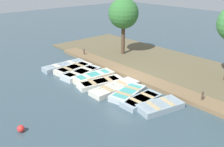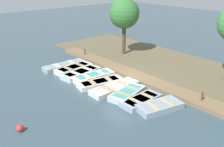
% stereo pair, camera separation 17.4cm
% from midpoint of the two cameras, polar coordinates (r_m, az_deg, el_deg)
% --- Properties ---
extents(ground_plane, '(80.00, 80.00, 0.00)m').
position_cam_midpoint_polar(ground_plane, '(18.02, 2.73, -1.94)').
color(ground_plane, '#384C56').
extents(shore_bank, '(8.00, 24.00, 0.12)m').
position_cam_midpoint_polar(shore_bank, '(21.52, 12.45, 1.78)').
color(shore_bank, brown).
rests_on(shore_bank, ground_plane).
extents(dock_walkway, '(1.37, 18.04, 0.27)m').
position_cam_midpoint_polar(dock_walkway, '(18.83, 5.64, -0.50)').
color(dock_walkway, brown).
rests_on(dock_walkway, ground_plane).
extents(rowboat_0, '(3.58, 1.12, 0.39)m').
position_cam_midpoint_polar(rowboat_0, '(20.98, -10.58, 1.78)').
color(rowboat_0, '#8C9EA8').
rests_on(rowboat_0, ground_plane).
extents(rowboat_1, '(3.18, 1.44, 0.40)m').
position_cam_midpoint_polar(rowboat_1, '(20.21, -8.50, 1.14)').
color(rowboat_1, beige).
rests_on(rowboat_1, ground_plane).
extents(rowboat_2, '(3.34, 1.60, 0.39)m').
position_cam_midpoint_polar(rowboat_2, '(19.22, -6.73, 0.11)').
color(rowboat_2, '#B2BCC1').
rests_on(rowboat_2, ground_plane).
extents(rowboat_3, '(3.23, 1.40, 0.43)m').
position_cam_midpoint_polar(rowboat_3, '(18.43, -3.99, -0.69)').
color(rowboat_3, beige).
rests_on(rowboat_3, ground_plane).
extents(rowboat_4, '(3.38, 1.69, 0.36)m').
position_cam_midpoint_polar(rowboat_4, '(17.45, -2.40, -2.12)').
color(rowboat_4, silver).
rests_on(rowboat_4, ground_plane).
extents(rowboat_5, '(3.58, 1.18, 0.36)m').
position_cam_midpoint_polar(rowboat_5, '(16.69, 0.91, -3.29)').
color(rowboat_5, beige).
rests_on(rowboat_5, ground_plane).
extents(rowboat_6, '(2.91, 1.82, 0.39)m').
position_cam_midpoint_polar(rowboat_6, '(15.95, 3.85, -4.52)').
color(rowboat_6, '#B2BCC1').
rests_on(rowboat_6, ground_plane).
extents(rowboat_7, '(2.73, 1.18, 0.34)m').
position_cam_midpoint_polar(rowboat_7, '(15.24, 6.99, -6.10)').
color(rowboat_7, '#8C9EA8').
rests_on(rowboat_7, ground_plane).
extents(rowboat_8, '(2.89, 1.82, 0.38)m').
position_cam_midpoint_polar(rowboat_8, '(14.71, 11.13, -7.37)').
color(rowboat_8, '#8C9EA8').
rests_on(rowboat_8, ground_plane).
extents(mooring_post_near, '(0.11, 0.11, 0.83)m').
position_cam_midpoint_polar(mooring_post_near, '(23.44, -6.03, 4.75)').
color(mooring_post_near, '#47382D').
rests_on(mooring_post_near, ground_plane).
extents(mooring_post_far, '(0.11, 0.11, 0.83)m').
position_cam_midpoint_polar(mooring_post_far, '(15.81, 20.17, -5.26)').
color(mooring_post_far, '#47382D').
rests_on(mooring_post_far, ground_plane).
extents(buoy, '(0.36, 0.36, 0.36)m').
position_cam_midpoint_polar(buoy, '(13.36, -19.95, -11.65)').
color(buoy, red).
rests_on(buoy, ground_plane).
extents(park_tree_far_left, '(2.75, 2.75, 5.30)m').
position_cam_midpoint_polar(park_tree_far_left, '(23.24, 3.04, 13.46)').
color(park_tree_far_left, '#4C3828').
rests_on(park_tree_far_left, ground_plane).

